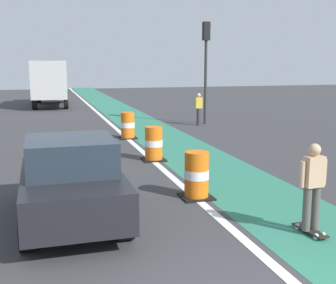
{
  "coord_description": "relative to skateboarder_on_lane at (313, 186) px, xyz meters",
  "views": [
    {
      "loc": [
        -2.43,
        -4.27,
        3.1
      ],
      "look_at": [
        0.63,
        6.37,
        1.1
      ],
      "focal_mm": 47.0,
      "sensor_mm": 36.0,
      "label": 1
    }
  ],
  "objects": [
    {
      "name": "bike_lane_strip",
      "position": [
        0.2,
        9.63,
        -0.91
      ],
      "size": [
        2.5,
        80.0,
        0.01
      ],
      "primitive_type": "cube",
      "color": "#2D755B",
      "rests_on": "ground"
    },
    {
      "name": "lane_divider_stripe",
      "position": [
        -1.3,
        9.63,
        -0.91
      ],
      "size": [
        0.2,
        80.0,
        0.01
      ],
      "primitive_type": "cube",
      "color": "silver",
      "rests_on": "ground"
    },
    {
      "name": "skateboarder_on_lane",
      "position": [
        0.0,
        0.0,
        0.0
      ],
      "size": [
        0.57,
        0.82,
        1.69
      ],
      "color": "black",
      "rests_on": "ground"
    },
    {
      "name": "parked_sedan_nearest",
      "position": [
        -4.16,
        1.9,
        -0.08
      ],
      "size": [
        1.95,
        4.12,
        1.7
      ],
      "color": "black",
      "rests_on": "ground"
    },
    {
      "name": "traffic_barrel_front",
      "position": [
        -1.27,
        2.65,
        -0.38
      ],
      "size": [
        0.73,
        0.73,
        1.09
      ],
      "color": "orange",
      "rests_on": "ground"
    },
    {
      "name": "traffic_barrel_mid",
      "position": [
        -1.25,
        6.8,
        -0.38
      ],
      "size": [
        0.73,
        0.73,
        1.09
      ],
      "color": "orange",
      "rests_on": "ground"
    },
    {
      "name": "traffic_barrel_back",
      "position": [
        -1.26,
        11.14,
        -0.38
      ],
      "size": [
        0.73,
        0.73,
        1.09
      ],
      "color": "orange",
      "rests_on": "ground"
    },
    {
      "name": "delivery_truck_down_block",
      "position": [
        -3.96,
        26.28,
        0.94
      ],
      "size": [
        2.71,
        7.71,
        3.23
      ],
      "color": "beige",
      "rests_on": "ground"
    },
    {
      "name": "traffic_light_corner",
      "position": [
        3.41,
        14.43,
        2.59
      ],
      "size": [
        0.41,
        0.32,
        5.1
      ],
      "color": "#2D2D2D",
      "rests_on": "ground"
    },
    {
      "name": "pedestrian_crossing",
      "position": [
        2.89,
        13.97,
        -0.05
      ],
      "size": [
        0.34,
        0.2,
        1.61
      ],
      "color": "#33333D",
      "rests_on": "ground"
    }
  ]
}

